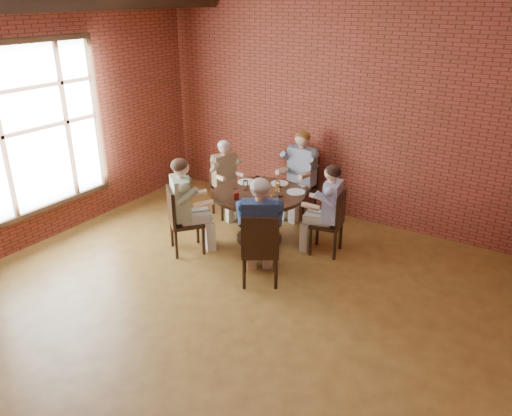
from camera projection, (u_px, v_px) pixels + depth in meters
The scene contains 29 objects.
floor at pixel (207, 321), 5.52m from camera, with size 7.00×7.00×0.00m, color olive.
wall_back at pixel (345, 111), 7.55m from camera, with size 7.00×7.00×0.00m, color brown.
wall_left at pixel (4, 131), 6.47m from camera, with size 7.00×7.00×0.00m, color brown.
ceiling_beam at pixel (18, 0), 5.45m from camera, with size 0.22×6.90×0.26m, color black.
window at pixel (35, 129), 6.76m from camera, with size 0.10×2.16×2.36m.
dining_table at pixel (259, 207), 7.15m from camera, with size 1.32×1.32×0.75m.
chair_a at pixel (333, 221), 6.78m from camera, with size 0.46×0.46×0.91m.
diner_a at pixel (328, 210), 6.75m from camera, with size 0.49×0.61×1.28m, color #36468D, non-canonical shape.
chair_b at pixel (302, 183), 8.07m from camera, with size 0.47×0.47×0.97m.
diner_b at pixel (300, 174), 7.93m from camera, with size 0.56×0.69×1.39m, color gray, non-canonical shape.
chair_c at pixel (224, 186), 8.04m from camera, with size 0.51×0.51×0.89m.
diner_c at pixel (226, 179), 7.93m from camera, with size 0.47×0.58×1.24m, color brown, non-canonical shape.
chair_d at pixel (180, 218), 6.82m from camera, with size 0.61×0.61×0.95m.
diner_d at pixel (186, 206), 6.79m from camera, with size 0.54×0.66×1.35m, color #A1917E, non-canonical shape.
chair_e at pixel (260, 247), 6.02m from camera, with size 0.62×0.62×0.96m.
diner_e at pixel (260, 231), 6.04m from camera, with size 0.55×0.68×1.38m, color #1A2949, non-canonical shape.
plate_a at pixel (296, 192), 7.05m from camera, with size 0.26×0.26×0.01m, color white.
plate_b at pixel (280, 183), 7.37m from camera, with size 0.26×0.26×0.01m, color white.
plate_c at pixel (246, 182), 7.44m from camera, with size 0.26×0.26×0.01m, color white.
plate_d at pixel (264, 202), 6.72m from camera, with size 0.26×0.26×0.01m, color white.
glass_a at pixel (281, 192), 6.89m from camera, with size 0.07×0.07×0.14m, color white.
glass_b at pixel (278, 186), 7.11m from camera, with size 0.07×0.07×0.14m, color white.
glass_c at pixel (257, 181), 7.28m from camera, with size 0.07×0.07×0.14m, color white.
glass_d at pixel (257, 185), 7.14m from camera, with size 0.07×0.07×0.14m, color white.
glass_e at pixel (246, 185), 7.11m from camera, with size 0.07×0.07×0.14m, color white.
glass_f at pixel (236, 194), 6.81m from camera, with size 0.07×0.07×0.14m, color white.
glass_g at pixel (255, 190), 6.94m from camera, with size 0.07×0.07×0.14m, color white.
glass_h at pixel (273, 196), 6.73m from camera, with size 0.07×0.07×0.14m, color white.
smartphone at pixel (258, 203), 6.69m from camera, with size 0.06×0.13×0.01m, color black.
Camera 1 is at (2.94, -3.55, 3.33)m, focal length 35.00 mm.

